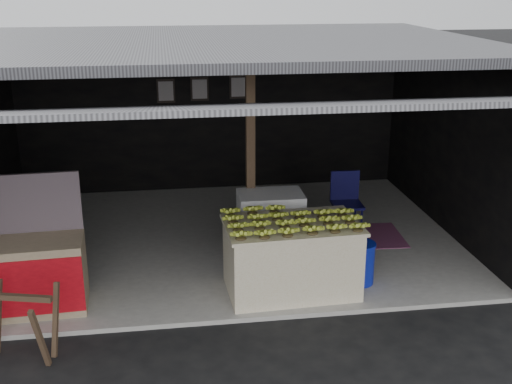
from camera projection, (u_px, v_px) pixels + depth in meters
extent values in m
plane|color=black|center=(248.00, 323.00, 7.50)|extent=(80.00, 80.00, 0.00)
cube|color=gray|center=(226.00, 238.00, 9.83)|extent=(7.00, 5.00, 0.06)
cube|color=black|center=(211.00, 111.00, 11.70)|extent=(7.00, 0.15, 2.90)
cube|color=black|center=(451.00, 136.00, 9.84)|extent=(0.15, 5.00, 2.90)
cube|color=#232326|center=(223.00, 43.00, 8.89)|extent=(7.20, 5.20, 0.12)
cube|color=#232326|center=(260.00, 108.00, 5.74)|extent=(7.40, 2.47, 0.48)
cube|color=#4B3525|center=(250.00, 156.00, 8.85)|extent=(0.12, 0.12, 2.85)
cube|color=silver|center=(291.00, 259.00, 8.01)|extent=(1.63, 1.02, 0.87)
cube|color=silver|center=(292.00, 225.00, 7.86)|extent=(1.69, 1.09, 0.04)
cube|color=white|center=(270.00, 227.00, 8.88)|extent=(0.89, 0.60, 0.98)
cube|color=navy|center=(274.00, 232.00, 8.58)|extent=(0.69, 0.02, 0.29)
cube|color=#B21414|center=(274.00, 255.00, 8.69)|extent=(0.44, 0.02, 0.10)
cube|color=#998466|center=(18.00, 276.00, 7.54)|extent=(1.59, 0.76, 0.87)
cube|color=red|center=(11.00, 290.00, 7.21)|extent=(1.55, 0.10, 0.68)
cube|color=white|center=(11.00, 290.00, 7.20)|extent=(0.53, 0.04, 0.17)
cube|color=#1B1A4F|center=(15.00, 204.00, 7.56)|extent=(1.55, 0.13, 0.73)
cube|color=#4B3525|center=(40.00, 339.00, 6.43)|extent=(0.12, 0.30, 0.77)
cube|color=#4B3525|center=(56.00, 319.00, 6.79)|extent=(0.12, 0.30, 0.77)
cube|color=#4B3525|center=(14.00, 297.00, 6.53)|extent=(0.78, 0.26, 0.06)
cylinder|color=#0E1C9B|center=(360.00, 264.00, 8.27)|extent=(0.36, 0.36, 0.53)
cylinder|color=#0C0A3A|center=(337.00, 224.00, 9.67)|extent=(0.03, 0.03, 0.47)
cylinder|color=#0C0A3A|center=(361.00, 223.00, 9.71)|extent=(0.03, 0.03, 0.47)
cylinder|color=#0C0A3A|center=(332.00, 215.00, 10.02)|extent=(0.03, 0.03, 0.47)
cylinder|color=#0C0A3A|center=(355.00, 214.00, 10.06)|extent=(0.03, 0.03, 0.47)
cube|color=#0C0A3A|center=(347.00, 205.00, 9.79)|extent=(0.47, 0.47, 0.04)
cube|color=#0C0A3A|center=(345.00, 186.00, 9.91)|extent=(0.45, 0.06, 0.48)
cube|color=#671650|center=(353.00, 236.00, 9.81)|extent=(1.56, 1.09, 0.01)
cube|color=black|center=(166.00, 91.00, 11.37)|extent=(0.32, 0.03, 0.42)
cube|color=#4C4C59|center=(166.00, 91.00, 11.35)|extent=(0.26, 0.02, 0.34)
cube|color=black|center=(200.00, 89.00, 11.45)|extent=(0.32, 0.03, 0.42)
cube|color=#4C4C59|center=(200.00, 89.00, 11.43)|extent=(0.26, 0.02, 0.34)
cube|color=black|center=(238.00, 87.00, 11.54)|extent=(0.32, 0.03, 0.42)
cube|color=#4C4C59|center=(239.00, 87.00, 11.52)|extent=(0.26, 0.02, 0.34)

